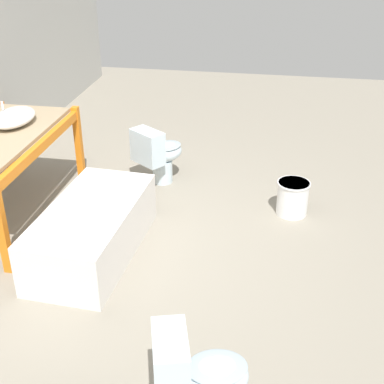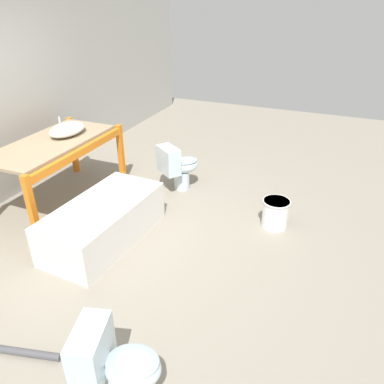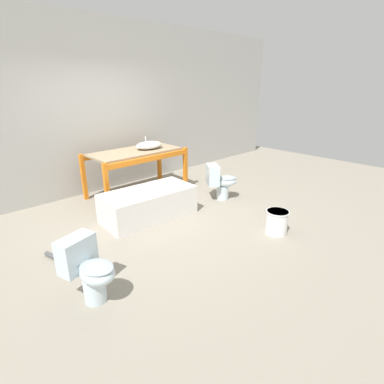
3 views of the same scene
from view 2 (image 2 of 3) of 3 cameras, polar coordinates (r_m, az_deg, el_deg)
ground_plane at (r=4.40m, az=-11.29°, el=-6.90°), size 12.00×12.00×0.00m
shelving_rack at (r=5.02m, az=-20.57°, el=5.99°), size 1.81×0.92×0.86m
sink_basin at (r=5.12m, az=-18.50°, el=9.04°), size 0.55×0.36×0.22m
bathtub_main at (r=4.26m, az=-13.32°, el=-4.02°), size 1.50×0.79×0.47m
toilet_near at (r=5.19m, az=-2.14°, el=4.00°), size 0.64×0.59×0.66m
toilet_far at (r=2.72m, az=-11.64°, el=-24.44°), size 0.47×0.61×0.66m
bucket_white at (r=4.53m, az=12.59°, el=-3.13°), size 0.32×0.32×0.35m
loose_pipe at (r=3.40m, az=-24.09°, el=-21.43°), size 0.20×0.58×0.06m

